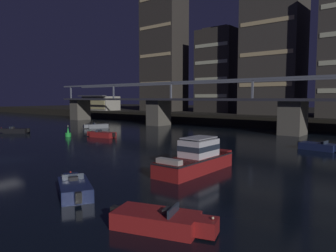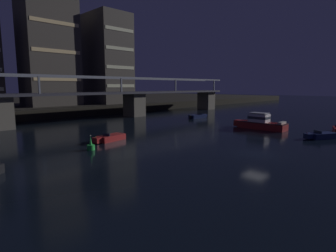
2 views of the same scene
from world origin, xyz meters
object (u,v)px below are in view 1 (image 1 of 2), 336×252
(tower_central, at_px, (274,40))
(tower_west_low, at_px, (164,42))
(waterfront_pavilion, at_px, (101,103))
(speedboat_far_left, at_px, (160,221))
(speedboat_mid_left, at_px, (74,188))
(speedboat_mid_right, at_px, (97,126))
(river_bridge, at_px, (216,107))
(speedboat_near_center, at_px, (102,134))
(cabin_cruiser_near_left, at_px, (197,158))
(tower_west_tall, at_px, (220,71))
(channel_buoy, at_px, (68,134))
(speedboat_near_right, at_px, (320,147))
(speedboat_mid_center, at_px, (15,131))

(tower_central, bearing_deg, tower_west_low, 178.47)
(waterfront_pavilion, height_order, speedboat_far_left, waterfront_pavilion)
(speedboat_mid_left, bearing_deg, speedboat_mid_right, 140.28)
(river_bridge, distance_m, tower_west_low, 42.19)
(waterfront_pavilion, distance_m, speedboat_near_center, 54.61)
(tower_central, xyz_separation_m, cabin_cruiser_near_left, (13.98, -52.08, -18.53))
(cabin_cruiser_near_left, bearing_deg, speedboat_mid_right, 153.39)
(tower_west_tall, bearing_deg, speedboat_far_left, -61.84)
(waterfront_pavilion, xyz_separation_m, channel_buoy, (38.06, -36.88, -3.96))
(river_bridge, xyz_separation_m, cabin_cruiser_near_left, (17.07, -31.56, -3.23))
(cabin_cruiser_near_left, xyz_separation_m, speedboat_near_center, (-24.22, 9.58, -0.64))
(tower_west_tall, height_order, speedboat_mid_right, tower_west_tall)
(waterfront_pavilion, height_order, speedboat_mid_right, waterfront_pavilion)
(waterfront_pavilion, bearing_deg, speedboat_near_center, -38.50)
(river_bridge, relative_size, speedboat_far_left, 18.26)
(speedboat_far_left, bearing_deg, channel_buoy, 152.93)
(speedboat_near_center, distance_m, speedboat_far_left, 35.90)
(river_bridge, height_order, tower_west_low, tower_west_low)
(cabin_cruiser_near_left, xyz_separation_m, speedboat_far_left, (5.32, -10.83, -0.64))
(cabin_cruiser_near_left, height_order, speedboat_far_left, cabin_cruiser_near_left)
(tower_west_low, xyz_separation_m, speedboat_mid_left, (45.93, -63.23, -22.53))
(tower_west_tall, distance_m, speedboat_near_right, 53.90)
(speedboat_near_center, relative_size, speedboat_mid_right, 1.04)
(waterfront_pavilion, bearing_deg, speedboat_far_left, -36.96)
(waterfront_pavilion, distance_m, speedboat_mid_left, 84.03)
(river_bridge, bearing_deg, speedboat_mid_left, -70.57)
(channel_buoy, bearing_deg, speedboat_near_center, 33.15)
(cabin_cruiser_near_left, relative_size, speedboat_near_right, 1.75)
(river_bridge, xyz_separation_m, speedboat_mid_left, (14.74, -41.79, -3.86))
(river_bridge, relative_size, tower_central, 2.67)
(tower_west_tall, relative_size, speedboat_mid_right, 4.56)
(tower_central, xyz_separation_m, speedboat_mid_left, (11.65, -62.31, -19.16))
(waterfront_pavilion, height_order, cabin_cruiser_near_left, waterfront_pavilion)
(cabin_cruiser_near_left, bearing_deg, tower_central, 105.02)
(channel_buoy, bearing_deg, speedboat_mid_right, 124.26)
(speedboat_mid_left, bearing_deg, waterfront_pavilion, 140.22)
(tower_west_tall, relative_size, speedboat_mid_center, 4.88)
(tower_west_low, relative_size, tower_central, 1.19)
(tower_west_low, xyz_separation_m, channel_buoy, (19.48, -46.40, -22.47))
(waterfront_pavilion, relative_size, cabin_cruiser_near_left, 1.35)
(waterfront_pavilion, relative_size, speedboat_far_left, 2.41)
(tower_west_low, height_order, waterfront_pavilion, tower_west_low)
(waterfront_pavilion, height_order, speedboat_near_right, waterfront_pavilion)
(speedboat_near_right, bearing_deg, speedboat_near_center, -164.46)
(channel_buoy, bearing_deg, speedboat_near_right, 18.18)
(speedboat_mid_center, bearing_deg, speedboat_mid_right, 75.98)
(river_bridge, relative_size, speedboat_mid_center, 20.02)
(speedboat_mid_right, bearing_deg, river_bridge, 33.50)
(speedboat_mid_right, bearing_deg, speedboat_mid_left, -39.72)
(tower_west_tall, distance_m, speedboat_near_center, 48.66)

